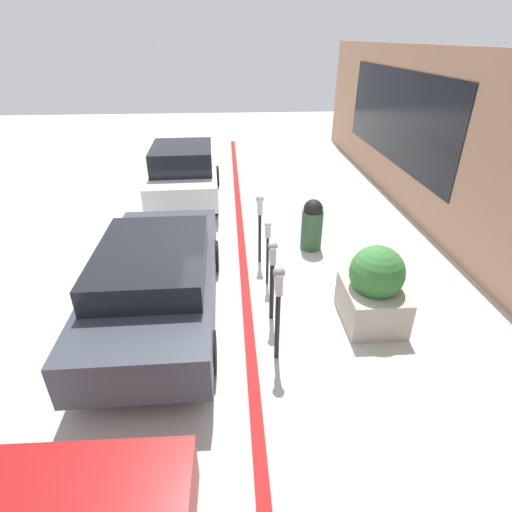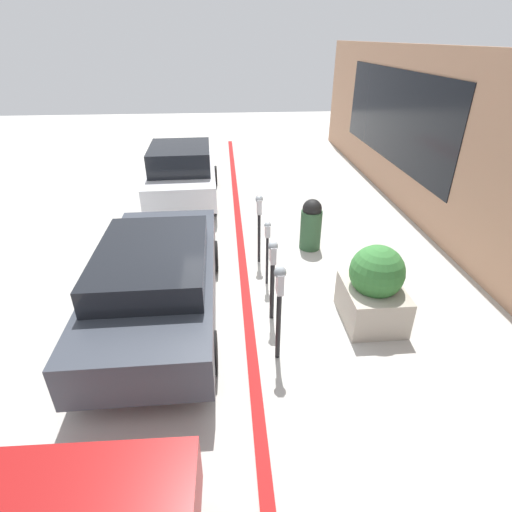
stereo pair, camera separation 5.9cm
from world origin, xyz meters
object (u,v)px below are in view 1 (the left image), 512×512
parking_meter_fourth (260,215)px  parked_car_rear (184,173)px  parking_meter_nearest (278,296)px  parking_meter_middle (268,240)px  trash_bin (312,224)px  parking_meter_second (272,267)px  parked_car_middle (157,278)px  planter_box (374,289)px

parking_meter_fourth → parked_car_rear: 4.23m
parking_meter_nearest → parking_meter_middle: bearing=-1.5°
parking_meter_nearest → trash_bin: size_ratio=1.35×
parking_meter_second → trash_bin: 2.73m
parking_meter_second → parked_car_middle: 1.90m
parking_meter_second → parked_car_rear: (5.72, 1.89, -0.19)m
parked_car_middle → parking_meter_fourth: bearing=-47.5°
parking_meter_nearest → trash_bin: 3.62m
parking_meter_fourth → planter_box: (-2.10, -1.68, -0.44)m
parking_meter_second → planter_box: (-0.18, -1.63, -0.36)m
parking_meter_fourth → planter_box: size_ratio=1.08×
trash_bin → parking_meter_fourth: bearing=113.9°
parking_meter_second → parking_meter_fourth: (1.92, 0.04, 0.08)m
parking_meter_second → parking_meter_middle: parking_meter_second is taller
parking_meter_nearest → parking_meter_fourth: (2.87, 0.02, -0.03)m
parked_car_middle → parked_car_rear: bearing=-0.2°
parking_meter_middle → parked_car_middle: size_ratio=0.29×
parking_meter_fourth → planter_box: 2.73m
parking_meter_second → parked_car_rear: size_ratio=0.37×
parking_meter_nearest → parking_meter_middle: parking_meter_nearest is taller
parking_meter_middle → trash_bin: size_ratio=1.12×
parking_meter_nearest → parking_meter_second: (0.94, -0.02, -0.10)m
parked_car_middle → parked_car_rear: size_ratio=1.15×
planter_box → parked_car_rear: 6.88m
parking_meter_nearest → parking_meter_second: 0.95m
parking_meter_nearest → parking_meter_fourth: parking_meter_nearest is taller
parking_meter_second → parking_meter_middle: size_ratio=1.12×
parking_meter_middle → planter_box: size_ratio=0.95×
parking_meter_second → planter_box: bearing=-96.3°
trash_bin → parking_meter_nearest: bearing=161.1°
parking_meter_second → parking_meter_nearest: bearing=178.7°
parked_car_rear → trash_bin: bearing=-139.0°
planter_box → parking_meter_fourth: bearing=38.6°
parking_meter_nearest → parked_car_rear: bearing=15.7°
parking_meter_second → parked_car_middle: size_ratio=0.32×
parked_car_rear → trash_bin: parked_car_rear is taller
parking_meter_middle → parked_car_middle: 2.08m
parked_car_middle → trash_bin: bearing=-54.0°
parked_car_middle → trash_bin: size_ratio=3.94×
parking_meter_nearest → parked_car_rear: size_ratio=0.39×
parking_meter_nearest → parking_meter_middle: (2.01, -0.05, -0.16)m
parking_meter_second → planter_box: size_ratio=1.06×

